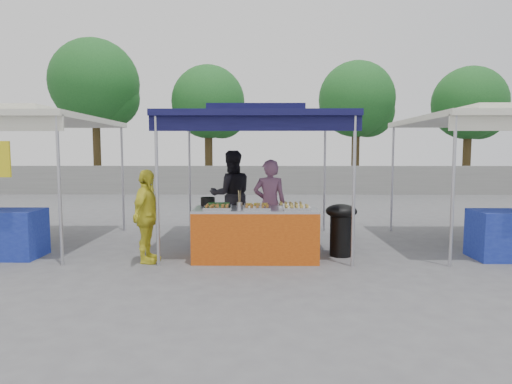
{
  "coord_description": "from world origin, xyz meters",
  "views": [
    {
      "loc": [
        0.09,
        -6.98,
        1.75
      ],
      "look_at": [
        0.0,
        0.6,
        1.05
      ],
      "focal_mm": 30.0,
      "sensor_mm": 36.0,
      "label": 1
    }
  ],
  "objects_px": {
    "vendor_woman": "(270,204)",
    "helper_man": "(231,195)",
    "cooking_pot": "(208,201)",
    "vendor_table": "(256,234)",
    "wok_burner": "(341,225)",
    "customer_person": "(147,216)"
  },
  "relations": [
    {
      "from": "helper_man",
      "to": "customer_person",
      "type": "height_order",
      "value": "helper_man"
    },
    {
      "from": "cooking_pot",
      "to": "helper_man",
      "type": "distance_m",
      "value": 1.44
    },
    {
      "from": "vendor_woman",
      "to": "helper_man",
      "type": "bearing_deg",
      "value": -52.01
    },
    {
      "from": "vendor_woman",
      "to": "wok_burner",
      "type": "bearing_deg",
      "value": 155.16
    },
    {
      "from": "helper_man",
      "to": "vendor_table",
      "type": "bearing_deg",
      "value": 92.41
    },
    {
      "from": "vendor_woman",
      "to": "helper_man",
      "type": "height_order",
      "value": "helper_man"
    },
    {
      "from": "customer_person",
      "to": "helper_man",
      "type": "bearing_deg",
      "value": -24.98
    },
    {
      "from": "vendor_table",
      "to": "cooking_pot",
      "type": "distance_m",
      "value": 1.01
    },
    {
      "from": "cooking_pot",
      "to": "customer_person",
      "type": "distance_m",
      "value": 1.07
    },
    {
      "from": "helper_man",
      "to": "customer_person",
      "type": "xyz_separation_m",
      "value": [
        -1.21,
        -1.94,
        -0.15
      ]
    },
    {
      "from": "customer_person",
      "to": "vendor_woman",
      "type": "bearing_deg",
      "value": -56.1
    },
    {
      "from": "vendor_table",
      "to": "vendor_woman",
      "type": "xyz_separation_m",
      "value": [
        0.25,
        0.8,
        0.39
      ]
    },
    {
      "from": "wok_burner",
      "to": "customer_person",
      "type": "distance_m",
      "value": 3.21
    },
    {
      "from": "vendor_table",
      "to": "customer_person",
      "type": "relative_size",
      "value": 1.34
    },
    {
      "from": "wok_burner",
      "to": "helper_man",
      "type": "bearing_deg",
      "value": 140.06
    },
    {
      "from": "helper_man",
      "to": "wok_burner",
      "type": "bearing_deg",
      "value": 129.17
    },
    {
      "from": "cooking_pot",
      "to": "helper_man",
      "type": "bearing_deg",
      "value": 77.82
    },
    {
      "from": "wok_burner",
      "to": "vendor_woman",
      "type": "relative_size",
      "value": 0.55
    },
    {
      "from": "cooking_pot",
      "to": "vendor_woman",
      "type": "height_order",
      "value": "vendor_woman"
    },
    {
      "from": "wok_burner",
      "to": "helper_man",
      "type": "height_order",
      "value": "helper_man"
    },
    {
      "from": "vendor_table",
      "to": "wok_burner",
      "type": "bearing_deg",
      "value": 10.88
    },
    {
      "from": "vendor_table",
      "to": "helper_man",
      "type": "xyz_separation_m",
      "value": [
        -0.51,
        1.74,
        0.47
      ]
    }
  ]
}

